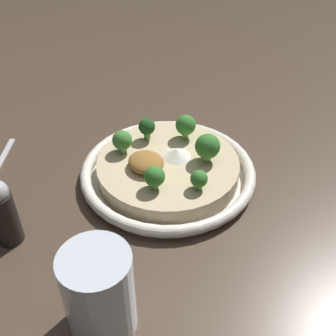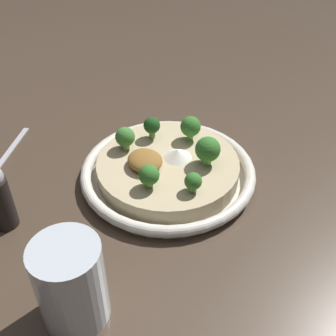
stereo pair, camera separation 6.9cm
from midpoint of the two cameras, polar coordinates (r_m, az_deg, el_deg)
name	(u,v)px [view 2 (the right image)]	position (r m, az deg, el deg)	size (l,w,h in m)	color
ground_plane	(168,178)	(0.70, 2.81, -1.43)	(6.00, 6.00, 0.00)	#47382B
risotto_bowl	(168,170)	(0.69, 2.85, -0.42)	(0.29, 0.29, 0.04)	silver
cheese_sprinkle	(178,154)	(0.68, 4.31, 1.75)	(0.05, 0.05, 0.01)	white
crispy_onion_garnish	(145,160)	(0.66, -0.18, 0.92)	(0.06, 0.05, 0.02)	olive
broccoli_back	(191,127)	(0.72, 5.84, 5.47)	(0.03, 0.03, 0.04)	#759E4C
broccoli_back_right	(208,150)	(0.66, 8.37, 2.34)	(0.04, 0.04, 0.05)	#84A856
broccoli_front	(149,176)	(0.62, 0.60, -1.16)	(0.03, 0.03, 0.04)	#668E47
broccoli_front_right	(193,182)	(0.62, 6.62, -1.99)	(0.03, 0.03, 0.03)	#759E4C
broccoli_left	(152,126)	(0.72, 0.54, 5.63)	(0.03, 0.03, 0.04)	#668E47
broccoli_front_left	(125,137)	(0.69, -3.02, 4.06)	(0.03, 0.03, 0.04)	#84A856
drinking_glass	(71,283)	(0.49, -9.02, -15.39)	(0.08, 0.08, 0.11)	silver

